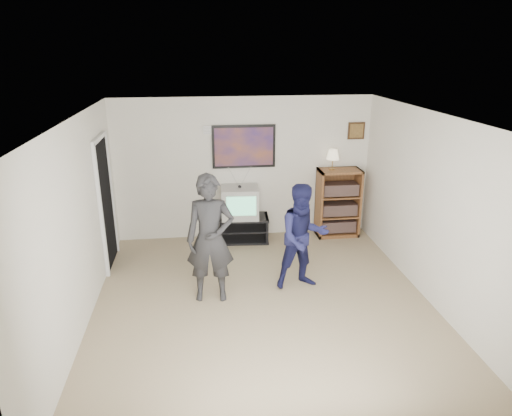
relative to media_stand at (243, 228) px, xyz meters
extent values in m
cube|color=#807151|center=(0.06, -2.23, -0.23)|extent=(4.50, 5.00, 0.01)
cube|color=white|center=(0.06, -2.23, 2.27)|extent=(4.50, 5.00, 0.01)
cube|color=white|center=(0.06, 0.27, 1.02)|extent=(4.50, 0.01, 2.50)
cube|color=white|center=(-2.19, -2.23, 1.02)|extent=(0.01, 5.00, 2.50)
cube|color=white|center=(2.31, -2.23, 1.02)|extent=(0.01, 5.00, 2.50)
cube|color=black|center=(0.00, 0.00, 0.21)|extent=(0.94, 0.57, 0.04)
cube|color=black|center=(0.00, 0.00, -0.21)|extent=(0.94, 0.57, 0.04)
cube|color=black|center=(-0.42, 0.00, 0.00)|extent=(0.08, 0.48, 0.45)
cube|color=black|center=(0.42, 0.00, 0.00)|extent=(0.08, 0.48, 0.45)
imported|color=#262528|center=(-0.62, -1.92, 0.65)|extent=(0.67, 0.47, 1.76)
imported|color=#181A44|center=(0.68, -1.76, 0.54)|extent=(0.82, 0.67, 1.53)
cube|color=white|center=(-0.65, -1.71, 0.88)|extent=(0.04, 0.13, 0.04)
cube|color=white|center=(0.72, -1.53, 0.88)|extent=(0.04, 0.12, 0.03)
cube|color=black|center=(0.06, 0.25, 1.42)|extent=(1.10, 0.03, 0.75)
cube|color=white|center=(-0.49, 0.25, 1.72)|extent=(0.28, 0.02, 0.14)
cube|color=black|center=(2.06, 0.25, 1.65)|extent=(0.30, 0.03, 0.30)
cube|color=black|center=(-2.18, -0.63, 0.77)|extent=(0.03, 0.85, 2.00)
camera|label=1|loc=(-0.73, -7.50, 3.05)|focal=32.00mm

